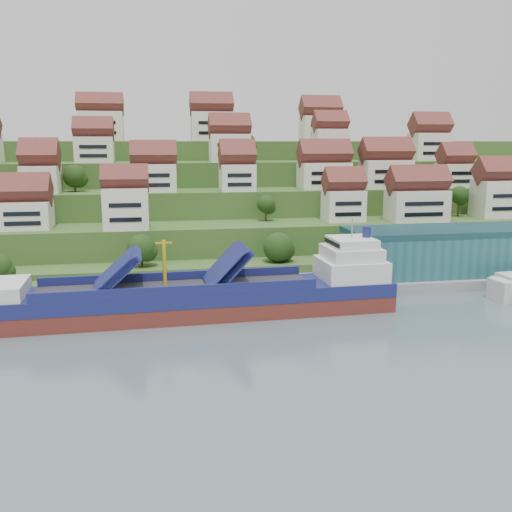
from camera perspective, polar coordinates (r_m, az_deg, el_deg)
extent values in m
plane|color=slate|center=(104.13, 0.89, -5.83)|extent=(300.00, 300.00, 0.00)
cube|color=gray|center=(122.86, 8.74, -2.76)|extent=(180.00, 14.00, 2.20)
cube|color=#2D4C1E|center=(186.86, -4.15, 2.45)|extent=(260.00, 128.00, 4.00)
cube|color=#2D4C1E|center=(191.28, -4.33, 3.72)|extent=(260.00, 118.00, 11.00)
cube|color=#2D4C1E|center=(198.76, -4.58, 5.01)|extent=(260.00, 102.00, 18.00)
cube|color=#2D4C1E|center=(206.34, -4.81, 6.22)|extent=(260.00, 86.00, 25.00)
cube|color=#2D4C1E|center=(215.04, -5.05, 7.22)|extent=(260.00, 68.00, 31.00)
cube|color=silver|center=(142.24, -22.00, 3.83)|extent=(11.22, 8.57, 6.37)
cube|color=silver|center=(134.15, -12.87, 4.64)|extent=(10.12, 7.03, 9.52)
cube|color=silver|center=(146.63, 8.72, 5.00)|extent=(9.65, 7.73, 7.79)
cube|color=silver|center=(150.57, 15.76, 4.87)|extent=(14.52, 8.26, 7.81)
cube|color=silver|center=(165.62, 23.16, 5.28)|extent=(13.01, 8.31, 9.79)
cube|color=silver|center=(154.90, -20.68, 7.18)|extent=(9.00, 8.98, 6.92)
cube|color=silver|center=(151.75, -10.15, 7.70)|extent=(11.26, 7.90, 7.19)
cube|color=silver|center=(152.58, -1.89, 7.85)|extent=(8.95, 8.56, 6.97)
cube|color=silver|center=(160.66, 6.82, 7.99)|extent=(13.67, 8.36, 7.16)
cube|color=silver|center=(164.37, 12.80, 7.98)|extent=(13.48, 8.18, 7.86)
cube|color=silver|center=(176.28, 19.23, 7.64)|extent=(9.04, 8.04, 6.59)
cube|color=silver|center=(169.57, -15.86, 10.19)|extent=(10.56, 7.30, 7.19)
cube|color=silver|center=(167.58, -2.65, 10.72)|extent=(11.36, 7.79, 7.99)
cube|color=silver|center=(174.90, 7.39, 10.92)|extent=(9.64, 7.14, 9.51)
cube|color=silver|center=(190.19, 16.93, 10.40)|extent=(11.54, 8.47, 8.48)
cube|color=silver|center=(186.33, -15.24, 12.40)|extent=(13.41, 7.51, 8.93)
cube|color=silver|center=(186.20, -4.45, 12.77)|extent=(12.91, 8.15, 9.04)
cube|color=silver|center=(194.95, 6.43, 12.53)|extent=(12.59, 8.73, 8.15)
ellipsoid|color=#234115|center=(128.86, 2.25, 0.87)|extent=(6.84, 6.84, 6.84)
ellipsoid|color=#234115|center=(126.02, -11.40, 0.77)|extent=(6.09, 6.09, 6.09)
ellipsoid|color=#234115|center=(159.14, 17.10, 5.07)|extent=(5.46, 5.46, 5.46)
ellipsoid|color=#234115|center=(162.75, 19.67, 5.77)|extent=(4.81, 4.81, 4.81)
ellipsoid|color=#234115|center=(144.84, 1.00, 5.21)|extent=(4.60, 4.60, 4.60)
ellipsoid|color=#234115|center=(170.39, 12.32, 8.63)|extent=(4.69, 4.69, 4.69)
ellipsoid|color=#234115|center=(160.70, -22.15, 7.37)|extent=(5.48, 5.48, 5.48)
ellipsoid|color=#234115|center=(157.18, -17.70, 7.62)|extent=(5.92, 5.92, 5.92)
ellipsoid|color=#234115|center=(173.04, -1.05, 11.26)|extent=(6.04, 6.04, 6.04)
ellipsoid|color=#234115|center=(181.69, 7.17, 10.74)|extent=(5.05, 5.05, 5.05)
ellipsoid|color=#234115|center=(180.89, 8.44, 10.75)|extent=(4.56, 4.56, 4.56)
cube|color=#255F65|center=(136.93, 21.33, 0.65)|extent=(60.00, 15.00, 10.00)
cylinder|color=gray|center=(116.46, 8.68, -0.96)|extent=(0.16, 0.16, 8.00)
cube|color=maroon|center=(115.95, 9.01, 0.79)|extent=(1.20, 0.05, 0.80)
cube|color=maroon|center=(103.51, -6.84, -5.44)|extent=(75.52, 13.99, 4.82)
cube|color=navy|center=(102.65, -6.89, -3.76)|extent=(75.52, 14.11, 2.51)
cube|color=#262628|center=(102.20, -7.98, -3.13)|extent=(48.49, 11.38, 0.29)
cube|color=navy|center=(101.31, -14.02, -1.58)|extent=(7.56, 10.87, 6.66)
cube|color=navy|center=(102.36, -3.18, -1.13)|extent=(7.20, 10.86, 7.04)
cylinder|color=gold|center=(101.13, -9.13, -0.85)|extent=(0.70, 0.70, 8.67)
cube|color=silver|center=(108.88, 9.46, -1.29)|extent=(11.92, 11.36, 3.86)
cube|color=silver|center=(108.25, 9.51, 0.31)|extent=(9.95, 10.14, 2.41)
cube|color=silver|center=(107.89, 9.55, 1.36)|extent=(7.99, 8.92, 1.73)
cylinder|color=navy|center=(108.68, 11.00, 2.36)|extent=(1.59, 1.59, 2.12)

